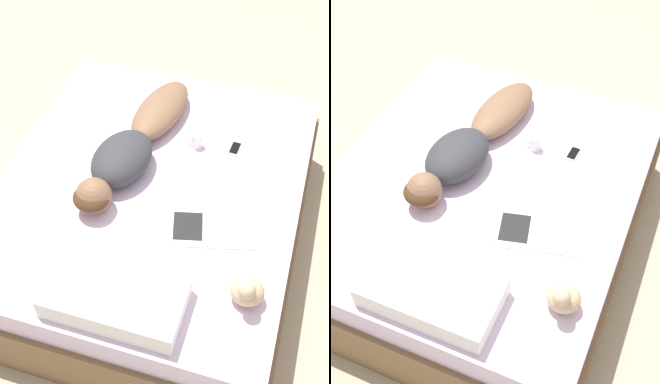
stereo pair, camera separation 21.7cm
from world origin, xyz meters
TOP-DOWN VIEW (x-y plane):
  - ground_plane at (0.00, 0.00)m, footprint 12.00×12.00m
  - bed at (0.00, 0.00)m, footprint 1.82×2.21m
  - person at (0.16, -0.17)m, footprint 0.44×1.33m
  - open_magazine at (-0.43, 0.25)m, footprint 0.55×0.39m
  - coffee_mug at (-0.18, -0.37)m, footprint 0.10×0.07m
  - cell_phone at (-0.42, -0.42)m, footprint 0.07×0.14m
  - plush_toy at (-0.70, 0.65)m, footprint 0.17×0.18m
  - pillow at (-0.11, 0.85)m, footprint 0.67×0.37m

SIDE VIEW (x-z plane):
  - ground_plane at x=0.00m, z-range 0.00..0.00m
  - bed at x=0.00m, z-range 0.00..0.55m
  - open_magazine at x=-0.43m, z-range 0.55..0.56m
  - cell_phone at x=-0.42m, z-range 0.55..0.56m
  - coffee_mug at x=-0.18m, z-range 0.55..0.65m
  - pillow at x=-0.11m, z-range 0.55..0.68m
  - plush_toy at x=-0.70m, z-range 0.53..0.75m
  - person at x=0.16m, z-range 0.54..0.75m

